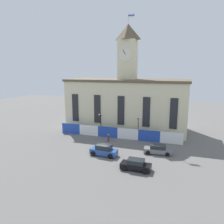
% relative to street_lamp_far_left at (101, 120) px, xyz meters
% --- Properties ---
extents(ground_plane, '(160.00, 160.00, 0.00)m').
position_rel_street_lamp_far_left_xyz_m(ground_plane, '(4.55, -11.93, -3.87)').
color(ground_plane, '#605E5B').
extents(civic_building, '(31.53, 12.17, 29.65)m').
position_rel_street_lamp_far_left_xyz_m(civic_building, '(4.55, 7.65, 3.63)').
color(civic_building, beige).
rests_on(civic_building, ground).
extents(banner_fence, '(29.61, 0.12, 2.55)m').
position_rel_street_lamp_far_left_xyz_m(banner_fence, '(4.55, -0.96, -2.60)').
color(banner_fence, '#2347B2').
rests_on(banner_fence, ground).
extents(street_lamp_far_left, '(1.26, 0.36, 5.38)m').
position_rel_street_lamp_far_left_xyz_m(street_lamp_far_left, '(0.00, 0.00, 0.00)').
color(street_lamp_far_left, black).
rests_on(street_lamp_far_left, ground).
extents(street_lamp_far_right, '(1.26, 0.36, 5.22)m').
position_rel_street_lamp_far_left_xyz_m(street_lamp_far_right, '(9.27, 0.00, -0.10)').
color(street_lamp_far_right, black).
rests_on(street_lamp_far_right, ground).
extents(car_blue_van, '(5.22, 2.64, 2.10)m').
position_rel_street_lamp_far_left_xyz_m(car_blue_van, '(5.17, -11.79, -2.91)').
color(car_blue_van, '#284C99').
rests_on(car_blue_van, ground).
extents(car_black_suv, '(4.93, 2.42, 1.80)m').
position_rel_street_lamp_far_left_xyz_m(car_black_suv, '(12.19, -15.82, -3.04)').
color(car_black_suv, black).
rests_on(car_black_suv, ground).
extents(car_gray_pickup, '(5.43, 2.66, 1.75)m').
position_rel_street_lamp_far_left_xyz_m(car_gray_pickup, '(14.76, -7.65, -3.06)').
color(car_gray_pickup, slate).
rests_on(car_gray_pickup, ground).
extents(pedestrian, '(0.47, 0.47, 1.79)m').
position_rel_street_lamp_far_left_xyz_m(pedestrian, '(3.35, -4.00, -2.90)').
color(pedestrian, brown).
rests_on(pedestrian, ground).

